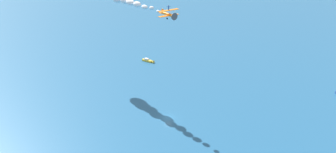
% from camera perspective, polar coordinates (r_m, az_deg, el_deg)
% --- Properties ---
extents(ground_plane, '(2000.00, 2000.00, 0.00)m').
position_cam_1_polar(ground_plane, '(149.94, -0.00, -5.32)').
color(ground_plane, '#1E517A').
extents(motorboat_inshore, '(6.12, 4.28, 1.77)m').
position_cam_1_polar(motorboat_inshore, '(200.98, -2.49, 2.04)').
color(motorboat_inshore, gold).
rests_on(motorboat_inshore, ground_plane).
extents(biplane_lead, '(6.45, 6.45, 3.56)m').
position_cam_1_polar(biplane_lead, '(137.20, 0.07, 8.00)').
color(biplane_lead, orange).
extents(wingwalker_lead, '(1.14, 1.11, 1.53)m').
position_cam_1_polar(wingwalker_lead, '(136.70, 0.08, 8.88)').
color(wingwalker_lead, '#1E4CB2').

